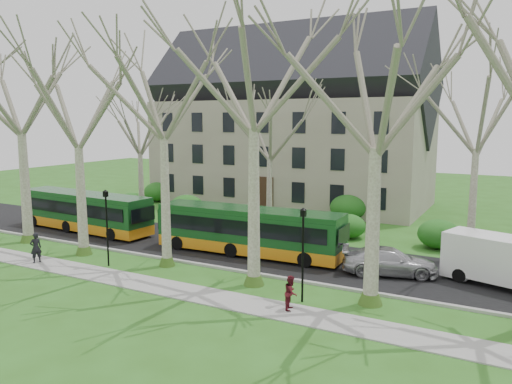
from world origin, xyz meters
TOP-DOWN VIEW (x-y plane):
  - ground at (0.00, 0.00)m, footprint 120.00×120.00m
  - sidewalk at (0.00, -2.50)m, footprint 70.00×2.00m
  - road at (0.00, 5.50)m, footprint 80.00×8.00m
  - curb at (0.00, 1.50)m, footprint 80.00×0.25m
  - building at (-6.00, 24.00)m, footprint 26.50×12.20m
  - tree_row_verge at (0.00, 0.30)m, footprint 49.00×7.00m
  - tree_row_far at (-1.33, 11.00)m, footprint 33.00×7.00m
  - lamp_row at (-0.00, -1.00)m, footprint 36.22×0.22m
  - hedges at (-4.67, 14.00)m, footprint 30.60×8.60m
  - bus_lead at (-14.01, 4.71)m, footprint 11.84×3.14m
  - bus_follow at (-0.08, 4.84)m, footprint 11.90×2.89m
  - sedan at (8.56, 4.84)m, footprint 5.36×3.41m
  - van_a at (14.06, 5.54)m, footprint 6.06×3.68m
  - pedestrian_a at (-10.01, -2.65)m, footprint 0.63×0.75m
  - pedestrian_b at (5.98, -2.20)m, footprint 0.71×0.84m

SIDE VIEW (x-z plane):
  - ground at x=0.00m, z-range 0.00..0.00m
  - sidewalk at x=0.00m, z-range 0.00..0.06m
  - road at x=0.00m, z-range 0.00..0.06m
  - curb at x=0.00m, z-range 0.00..0.14m
  - sedan at x=8.56m, z-range 0.06..1.51m
  - pedestrian_b at x=5.98m, z-range 0.06..1.58m
  - pedestrian_a at x=-10.01m, z-range 0.06..1.82m
  - hedges at x=-4.67m, z-range 0.00..2.00m
  - van_a at x=14.06m, z-range 0.06..2.55m
  - bus_lead at x=-14.01m, z-range 0.06..2.99m
  - bus_follow at x=-0.08m, z-range 0.06..3.01m
  - lamp_row at x=0.00m, z-range 0.42..4.72m
  - tree_row_far at x=-1.33m, z-range 0.00..12.00m
  - tree_row_verge at x=0.00m, z-range 0.00..14.00m
  - building at x=-6.00m, z-range 0.07..16.07m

